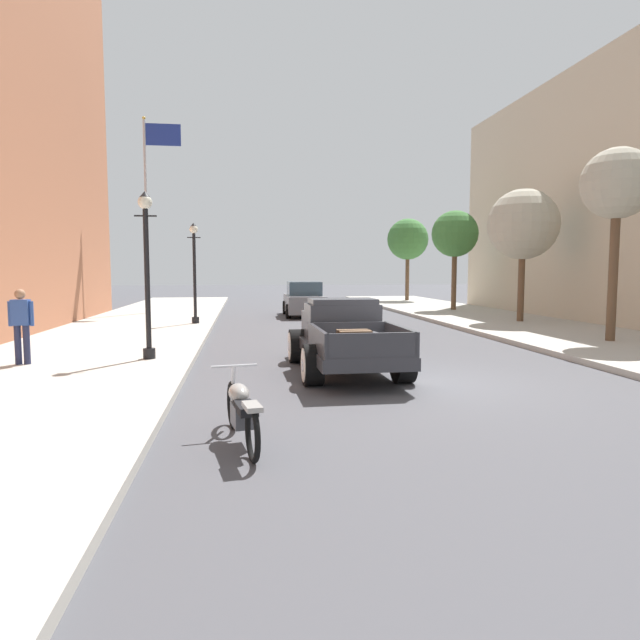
{
  "coord_description": "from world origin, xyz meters",
  "views": [
    {
      "loc": [
        -3.32,
        -10.46,
        2.22
      ],
      "look_at": [
        -1.49,
        2.84,
        1.0
      ],
      "focal_mm": 31.25,
      "sensor_mm": 36.0,
      "label": 1
    }
  ],
  "objects": [
    {
      "name": "street_lamp_near",
      "position": [
        -5.52,
        2.8,
        2.39
      ],
      "size": [
        0.5,
        0.32,
        3.85
      ],
      "color": "black",
      "rests_on": "sidewalk_left"
    },
    {
      "name": "street_tree_third",
      "position": [
        7.45,
        17.09,
        4.01
      ],
      "size": [
        2.37,
        2.37,
        5.08
      ],
      "color": "brown",
      "rests_on": "sidewalk_right"
    },
    {
      "name": "car_background_grey",
      "position": [
        -0.47,
        15.94,
        0.77
      ],
      "size": [
        1.92,
        4.33,
        1.65
      ],
      "color": "slate",
      "rests_on": "ground"
    },
    {
      "name": "street_tree_second",
      "position": [
        7.71,
        10.55,
        3.99
      ],
      "size": [
        2.79,
        2.79,
        5.25
      ],
      "color": "brown",
      "rests_on": "sidewalk_right"
    },
    {
      "name": "hotrod_truck_gunmetal",
      "position": [
        -1.16,
        1.59,
        0.75
      ],
      "size": [
        2.25,
        4.97,
        1.58
      ],
      "color": "#333338",
      "rests_on": "ground"
    },
    {
      "name": "motorcycle_parked",
      "position": [
        -3.36,
        -3.46,
        0.44
      ],
      "size": [
        0.65,
        2.1,
        0.93
      ],
      "color": "black",
      "rests_on": "ground"
    },
    {
      "name": "ground_plane",
      "position": [
        0.0,
        0.0,
        0.0
      ],
      "size": [
        140.0,
        140.0,
        0.0
      ],
      "primitive_type": "plane",
      "color": "#47474C"
    },
    {
      "name": "street_tree_farthest",
      "position": [
        7.66,
        26.1,
        4.23
      ],
      "size": [
        2.75,
        2.75,
        5.48
      ],
      "color": "brown",
      "rests_on": "sidewalk_right"
    },
    {
      "name": "sidewalk_left",
      "position": [
        -7.25,
        0.0,
        0.07
      ],
      "size": [
        5.5,
        64.0,
        0.15
      ],
      "primitive_type": "cube",
      "color": "#ADA89E",
      "rests_on": "ground"
    },
    {
      "name": "street_tree_nearest",
      "position": [
        7.27,
        4.36,
        4.59
      ],
      "size": [
        2.02,
        2.02,
        5.53
      ],
      "color": "brown",
      "rests_on": "sidewalk_right"
    },
    {
      "name": "flagpole",
      "position": [
        -7.58,
        16.94,
        5.77
      ],
      "size": [
        1.74,
        0.16,
        9.16
      ],
      "color": "#B2B2B7",
      "rests_on": "sidewalk_left"
    },
    {
      "name": "street_lamp_far",
      "position": [
        -5.18,
        11.42,
        2.39
      ],
      "size": [
        0.5,
        0.32,
        3.85
      ],
      "color": "black",
      "rests_on": "sidewalk_left"
    },
    {
      "name": "pedestrian_sidewalk_left",
      "position": [
        -8.13,
        2.38,
        1.09
      ],
      "size": [
        0.53,
        0.22,
        1.65
      ],
      "color": "#232847",
      "rests_on": "sidewalk_left"
    }
  ]
}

